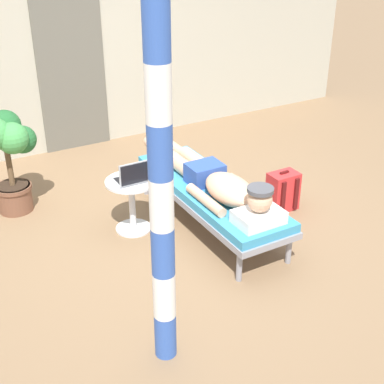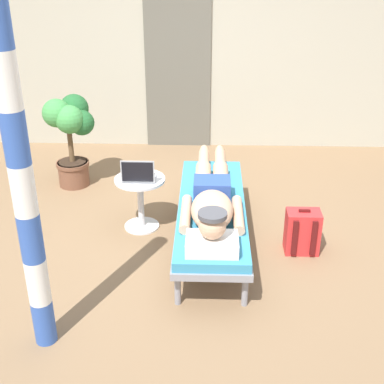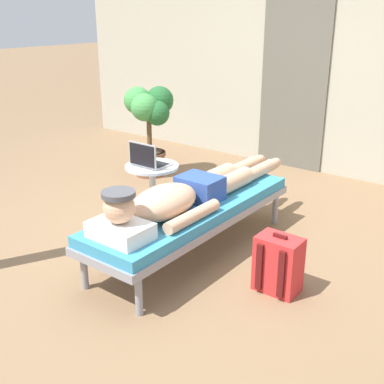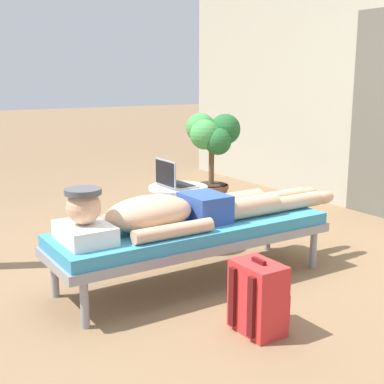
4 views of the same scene
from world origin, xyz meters
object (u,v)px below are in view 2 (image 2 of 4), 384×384
object	(u,v)px
person_reclining	(212,199)
porch_post	(23,190)
lounge_chair	(212,211)
side_table	(140,194)
potted_plant	(70,129)
backpack	(302,232)
laptop	(139,175)

from	to	relation	value
person_reclining	porch_post	distance (m)	1.82
lounge_chair	porch_post	world-z (taller)	porch_post
side_table	potted_plant	bearing A→B (deg)	132.91
side_table	porch_post	world-z (taller)	porch_post
side_table	potted_plant	distance (m)	1.31
porch_post	backpack	bearing A→B (deg)	32.06
lounge_chair	porch_post	xyz separation A→B (m)	(-1.17, -1.33, 0.84)
lounge_chair	person_reclining	bearing A→B (deg)	-90.00
side_table	porch_post	size ratio (longest dim) A/B	0.22
laptop	porch_post	distance (m)	1.75
lounge_chair	backpack	world-z (taller)	backpack
person_reclining	potted_plant	xyz separation A→B (m)	(-1.55, 1.33, 0.15)
backpack	potted_plant	bearing A→B (deg)	150.83
potted_plant	porch_post	world-z (taller)	porch_post
lounge_chair	laptop	distance (m)	0.76
lounge_chair	side_table	world-z (taller)	side_table
person_reclining	potted_plant	world-z (taller)	potted_plant
side_table	potted_plant	world-z (taller)	potted_plant
side_table	porch_post	distance (m)	1.89
person_reclining	laptop	world-z (taller)	laptop
lounge_chair	potted_plant	xyz separation A→B (m)	(-1.55, 1.23, 0.32)
person_reclining	side_table	distance (m)	0.80
porch_post	side_table	bearing A→B (deg)	73.34
laptop	lounge_chair	bearing A→B (deg)	-19.46
potted_plant	person_reclining	bearing A→B (deg)	-40.64
person_reclining	side_table	world-z (taller)	person_reclining
person_reclining	backpack	xyz separation A→B (m)	(0.81, 0.01, -0.32)
laptop	potted_plant	world-z (taller)	potted_plant
backpack	potted_plant	xyz separation A→B (m)	(-2.36, 1.32, 0.47)
person_reclining	potted_plant	distance (m)	2.05
lounge_chair	porch_post	bearing A→B (deg)	-131.22
side_table	potted_plant	size ratio (longest dim) A/B	0.51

